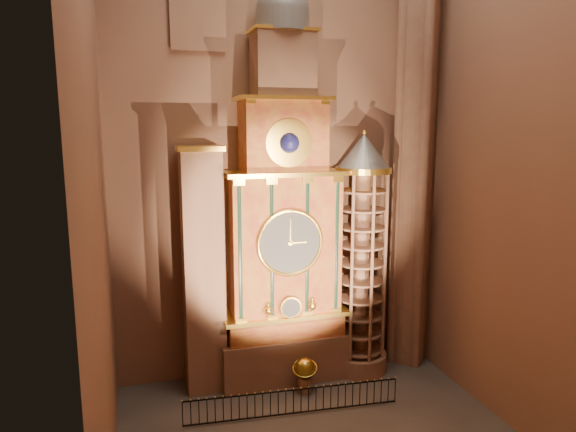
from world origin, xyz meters
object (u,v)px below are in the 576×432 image
object	(u,v)px
portrait_tower	(203,270)
iron_railing	(293,402)
celestial_globe	(305,372)
astronomical_clock	(283,229)
stair_turret	(361,257)

from	to	relation	value
portrait_tower	iron_railing	distance (m)	6.27
portrait_tower	celestial_globe	world-z (taller)	portrait_tower
astronomical_clock	iron_railing	xyz separation A→B (m)	(-0.49, -3.10, -6.12)
astronomical_clock	portrait_tower	bearing A→B (deg)	179.71
celestial_globe	iron_railing	size ratio (longest dim) A/B	0.18
astronomical_clock	stair_turret	size ratio (longest dim) A/B	1.55
celestial_globe	stair_turret	bearing A→B (deg)	23.32
portrait_tower	stair_turret	distance (m)	6.91
portrait_tower	celestial_globe	size ratio (longest dim) A/B	6.79
portrait_tower	stair_turret	world-z (taller)	stair_turret
celestial_globe	astronomical_clock	bearing A→B (deg)	106.78
portrait_tower	celestial_globe	distance (m)	5.96
portrait_tower	iron_railing	xyz separation A→B (m)	(2.91, -3.12, -4.60)
stair_turret	portrait_tower	bearing A→B (deg)	177.67
astronomical_clock	stair_turret	xyz separation A→B (m)	(3.50, -0.26, -1.41)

